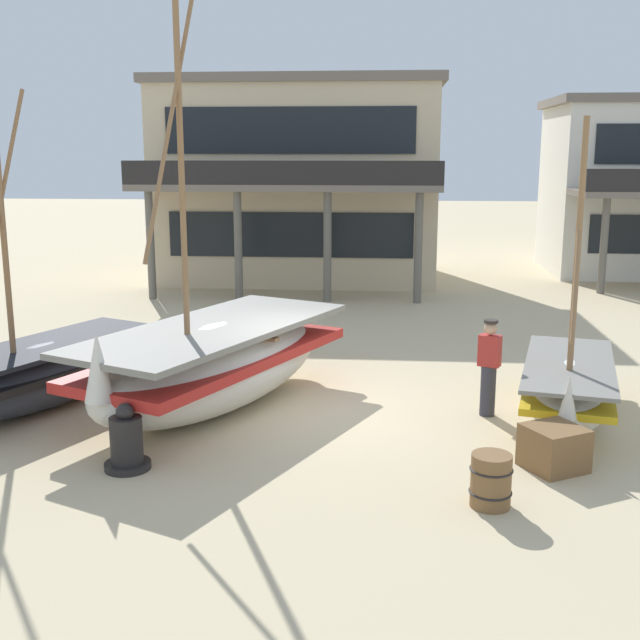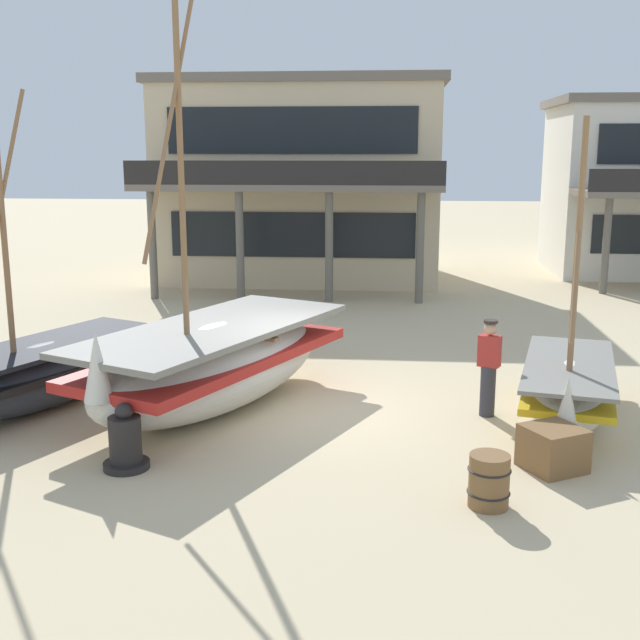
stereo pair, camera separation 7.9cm
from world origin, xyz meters
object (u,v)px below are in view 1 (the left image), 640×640
(fishing_boat_centre_large, at_px, (214,363))
(harbor_building_main, at_px, (299,180))
(cargo_crate, at_px, (554,448))
(capstan_winch, at_px, (127,443))
(wooden_barrel, at_px, (491,480))
(fishing_boat_near_left, at_px, (568,386))
(fisherman_by_hull, at_px, (489,369))
(fishing_boat_far_right, at_px, (42,372))

(fishing_boat_centre_large, height_order, harbor_building_main, fishing_boat_centre_large)
(cargo_crate, bearing_deg, capstan_winch, -175.24)
(wooden_barrel, bearing_deg, fishing_boat_centre_large, 140.36)
(fishing_boat_near_left, height_order, harbor_building_main, harbor_building_main)
(fisherman_by_hull, bearing_deg, fishing_boat_near_left, 1.11)
(fishing_boat_far_right, relative_size, harbor_building_main, 0.56)
(fishing_boat_centre_large, bearing_deg, capstan_winch, -103.16)
(fishing_boat_centre_large, relative_size, fishing_boat_far_right, 1.54)
(capstan_winch, height_order, cargo_crate, capstan_winch)
(wooden_barrel, xyz_separation_m, harbor_building_main, (-4.47, 18.48, 3.10))
(fisherman_by_hull, bearing_deg, fishing_boat_far_right, -178.82)
(fisherman_by_hull, bearing_deg, capstan_winch, -152.64)
(fishing_boat_centre_large, distance_m, fisherman_by_hull, 4.77)
(capstan_winch, bearing_deg, fisherman_by_hull, 27.36)
(cargo_crate, xyz_separation_m, harbor_building_main, (-5.53, 17.17, 3.13))
(fishing_boat_near_left, distance_m, cargo_crate, 2.44)
(fishing_boat_near_left, height_order, fisherman_by_hull, fishing_boat_near_left)
(fishing_boat_near_left, distance_m, capstan_winch, 7.35)
(fisherman_by_hull, bearing_deg, harbor_building_main, 108.16)
(fishing_boat_far_right, distance_m, capstan_winch, 3.58)
(capstan_winch, bearing_deg, harbor_building_main, 88.19)
(capstan_winch, height_order, harbor_building_main, harbor_building_main)
(fishing_boat_centre_large, distance_m, cargo_crate, 5.92)
(fisherman_by_hull, relative_size, harbor_building_main, 0.17)
(fishing_boat_centre_large, relative_size, cargo_crate, 11.15)
(fishing_boat_centre_large, bearing_deg, fishing_boat_near_left, 0.16)
(fishing_boat_far_right, height_order, capstan_winch, fishing_boat_far_right)
(fishing_boat_centre_large, bearing_deg, harbor_building_main, 90.39)
(fishing_boat_far_right, relative_size, wooden_barrel, 7.82)
(fishing_boat_centre_large, height_order, wooden_barrel, fishing_boat_centre_large)
(fishing_boat_near_left, relative_size, fishing_boat_centre_large, 0.59)
(fishing_boat_near_left, bearing_deg, wooden_barrel, -115.69)
(capstan_winch, relative_size, harbor_building_main, 0.10)
(fishing_boat_near_left, bearing_deg, harbor_building_main, 112.75)
(fishing_boat_centre_large, relative_size, harbor_building_main, 0.86)
(capstan_winch, distance_m, cargo_crate, 6.11)
(wooden_barrel, bearing_deg, cargo_crate, 51.03)
(fishing_boat_far_right, distance_m, fisherman_by_hull, 7.84)
(fishing_boat_near_left, relative_size, wooden_barrel, 7.14)
(capstan_winch, height_order, wooden_barrel, capstan_winch)
(fishing_boat_near_left, height_order, wooden_barrel, fishing_boat_near_left)
(fishing_boat_near_left, bearing_deg, fisherman_by_hull, -178.89)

